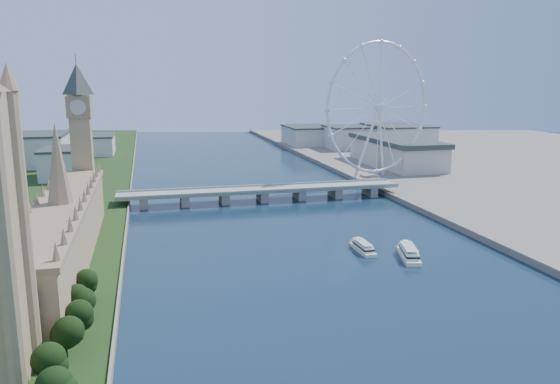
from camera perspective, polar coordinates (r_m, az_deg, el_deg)
name	(u,v)px	position (r m, az deg, el deg)	size (l,w,h in m)	color
tree_row	(60,380)	(172.31, -22.05, -17.79)	(9.33, 153.33, 22.87)	black
parliament_range	(63,233)	(289.73, -21.70, -3.96)	(24.00, 200.00, 70.00)	tan
big_ben	(80,120)	(388.27, -20.16, 7.11)	(20.02, 20.02, 110.00)	tan
westminster_bridge	(262,192)	(424.91, -1.87, -0.04)	(220.00, 22.00, 9.50)	gray
london_eye	(379,108)	(506.88, 10.28, 8.60)	(113.60, 39.12, 124.30)	silver
county_hall	(395,167)	(604.48, 11.93, 2.55)	(54.00, 144.00, 35.00)	beige
city_skyline	(249,142)	(683.14, -3.22, 5.22)	(505.00, 280.00, 32.00)	beige
tour_boat_near	(363,251)	(304.36, 8.67, -6.15)	(6.83, 26.89, 5.91)	silver
tour_boat_far	(409,258)	(297.66, 13.29, -6.75)	(8.16, 31.84, 7.06)	white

